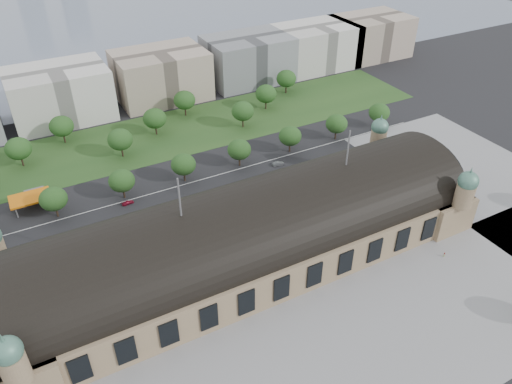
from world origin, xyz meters
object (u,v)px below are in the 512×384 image
parked_car_2 (104,261)px  parked_car_6 (168,237)px  traffic_car_2 (32,262)px  pedestrian_0 (444,255)px  parked_car_3 (19,288)px  bus_east (280,191)px  traffic_car_4 (227,201)px  traffic_car_3 (128,203)px  traffic_car_5 (278,164)px  parked_car_5 (159,235)px  traffic_car_6 (350,169)px  bus_mid (258,198)px  parked_car_4 (143,240)px  petrol_station (33,196)px  bus_west (165,220)px

parked_car_2 → parked_car_6: 21.92m
traffic_car_2 → pedestrian_0: (115.57, -59.15, 0.12)m
parked_car_2 → parked_car_3: size_ratio=1.12×
parked_car_3 → bus_east: bus_east is taller
parked_car_2 → parked_car_6: bearing=56.5°
traffic_car_2 → parked_car_2: size_ratio=0.96×
traffic_car_4 → bus_east: (19.75, -4.64, 0.73)m
traffic_car_3 → pedestrian_0: pedestrian_0 is taller
traffic_car_5 → parked_car_5: 61.76m
traffic_car_5 → traffic_car_6: (23.24, -17.76, 0.00)m
traffic_car_6 → bus_mid: (-42.67, -0.77, 1.00)m
bus_east → parked_car_4: bearing=97.1°
traffic_car_6 → parked_car_2: size_ratio=1.16×
parked_car_2 → pedestrian_0: pedestrian_0 is taller
parked_car_3 → bus_east: bearing=57.3°
petrol_station → parked_car_2: petrol_station is taller
traffic_car_4 → parked_car_6: traffic_car_4 is taller
petrol_station → traffic_car_5: bearing=-12.1°
bus_west → parked_car_5: bearing=136.4°
parked_car_4 → traffic_car_5: bearing=71.2°
traffic_car_5 → bus_mid: size_ratio=0.38×
parked_car_6 → bus_east: bus_east is taller
traffic_car_4 → traffic_car_6: (52.99, -3.87, 0.01)m
bus_mid → traffic_car_4: bearing=63.7°
traffic_car_6 → bus_mid: bearing=-93.9°
traffic_car_3 → pedestrian_0: size_ratio=2.81×
traffic_car_3 → traffic_car_4: size_ratio=0.95×
parked_car_3 → bus_west: size_ratio=0.34×
bus_mid → parked_car_4: bearing=90.5°
parked_car_3 → bus_east: size_ratio=0.41×
traffic_car_2 → traffic_car_5: bearing=93.1°
pedestrian_0 → parked_car_4: bearing=151.9°
traffic_car_4 → pedestrian_0: traffic_car_4 is taller
bus_mid → pedestrian_0: (37.50, -54.57, -1.01)m
parked_car_5 → parked_car_6: parked_car_5 is taller
petrol_station → parked_car_6: (35.91, -42.51, -2.31)m
parked_car_3 → bus_mid: bearing=57.7°
parked_car_2 → bus_mid: 58.65m
traffic_car_2 → traffic_car_4: bearing=85.0°
parked_car_4 → bus_east: size_ratio=0.38×
parked_car_4 → parked_car_6: bearing=37.9°
traffic_car_4 → bus_mid: bus_mid is taller
traffic_car_3 → bus_east: bus_east is taller
bus_east → pedestrian_0: size_ratio=6.93×
bus_east → petrol_station: bearing=69.9°
parked_car_2 → bus_mid: size_ratio=0.39×
bus_west → pedestrian_0: bearing=-134.7°
parked_car_5 → bus_east: (48.24, 2.00, 0.73)m
petrol_station → traffic_car_6: petrol_station is taller
parked_car_3 → parked_car_5: (44.38, 3.57, 0.04)m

